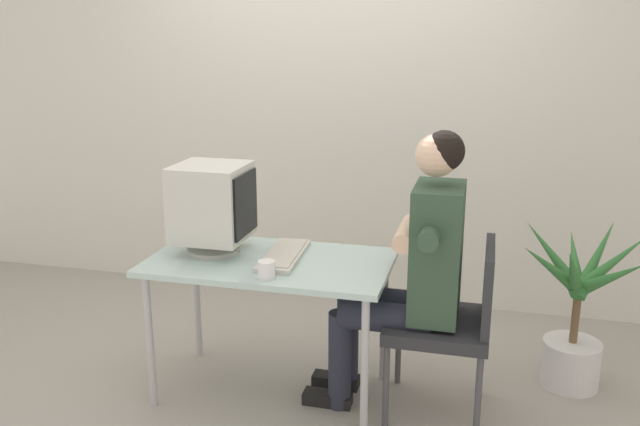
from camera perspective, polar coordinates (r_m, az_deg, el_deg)
name	(u,v)px	position (r m, az deg, el deg)	size (l,w,h in m)	color
ground_plane	(273,391)	(3.54, -4.07, -14.90)	(12.00, 12.00, 0.00)	#9E998E
wall_back	(382,76)	(4.36, 5.34, 11.58)	(8.00, 0.10, 3.00)	silver
desk	(270,272)	(3.26, -4.28, -5.02)	(1.17, 0.65, 0.71)	#B7B7BC
crt_monitor	(212,204)	(3.32, -9.16, 0.80)	(0.35, 0.34, 0.44)	silver
keyboard	(284,255)	(3.25, -3.09, -3.59)	(0.20, 0.48, 0.03)	silver
office_chair	(452,317)	(3.21, 11.21, -8.67)	(0.47, 0.47, 0.85)	#4C4C51
person_seated	(413,265)	(3.13, 7.91, -4.44)	(0.72, 0.55, 1.36)	#334C38
potted_plant	(576,316)	(3.65, 20.99, -8.19)	(0.66, 0.71, 0.87)	silver
desk_mug	(267,270)	(2.99, -4.57, -4.83)	(0.08, 0.09, 0.08)	white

